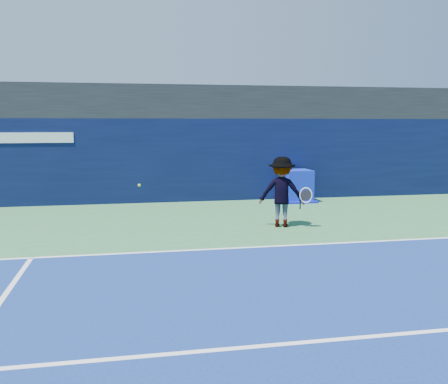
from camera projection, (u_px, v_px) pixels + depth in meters
The scene contains 8 objects.
ground at pixel (305, 290), 8.57m from camera, with size 80.00×80.00×0.00m, color #32703F.
baseline at pixel (260, 247), 11.49m from camera, with size 24.00×0.10×0.01m, color white.
service_line at pixel (357, 338), 6.63m from camera, with size 24.00×0.10×0.01m, color white.
stadium_band at pixel (204, 103), 19.26m from camera, with size 36.00×3.00×1.20m, color black.
back_wall_assembly at pixel (208, 159), 18.58m from camera, with size 36.00×1.03×3.00m.
equipment_cart at pixel (297, 187), 18.17m from camera, with size 1.24×1.24×1.16m.
tennis_player at pixel (282, 192), 13.69m from camera, with size 1.48×1.10×1.93m.
tennis_ball at pixel (139, 185), 13.10m from camera, with size 0.07×0.07×0.07m.
Camera 1 is at (-2.94, -7.85, 2.84)m, focal length 40.00 mm.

